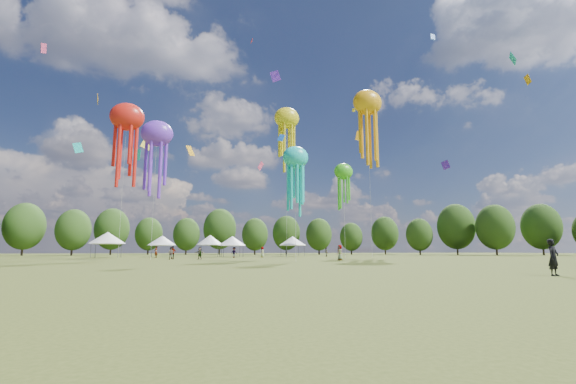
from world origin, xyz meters
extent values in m
plane|color=#384416|center=(0.00, 0.00, 0.00)|extent=(300.00, 300.00, 0.00)
imported|color=black|center=(8.86, -1.21, 0.87)|extent=(0.71, 0.55, 1.73)
imported|color=gray|center=(-8.61, 37.85, 0.81)|extent=(0.88, 0.73, 1.62)
imported|color=gray|center=(6.46, 49.94, 0.90)|extent=(0.87, 1.03, 1.79)
imported|color=gray|center=(19.94, 54.12, 0.87)|extent=(0.81, 0.96, 1.74)
imported|color=gray|center=(1.46, 49.04, 0.86)|extent=(1.29, 1.08, 1.73)
imported|color=gray|center=(-8.37, 40.35, 0.88)|extent=(1.08, 0.59, 1.75)
imported|color=gray|center=(-4.88, 38.02, 0.81)|extent=(1.50, 1.26, 1.62)
imported|color=gray|center=(-10.91, 50.97, 0.94)|extent=(0.68, 0.81, 1.89)
imported|color=gray|center=(11.23, 28.40, 0.92)|extent=(0.83, 1.04, 1.84)
cylinder|color=#47474C|center=(-20.57, 51.47, 1.09)|extent=(0.08, 0.08, 2.18)
cylinder|color=#47474C|center=(-20.57, 55.43, 1.09)|extent=(0.08, 0.08, 2.18)
cylinder|color=#47474C|center=(-16.61, 51.47, 1.09)|extent=(0.08, 0.08, 2.18)
cylinder|color=#47474C|center=(-16.61, 55.43, 1.09)|extent=(0.08, 0.08, 2.18)
cube|color=white|center=(-18.59, 53.45, 2.23)|extent=(4.36, 4.36, 0.10)
cone|color=white|center=(-18.59, 53.45, 3.21)|extent=(5.67, 5.67, 1.87)
cylinder|color=#47474C|center=(-11.92, 55.69, 0.99)|extent=(0.08, 0.08, 1.99)
cylinder|color=#47474C|center=(-11.92, 59.13, 0.99)|extent=(0.08, 0.08, 1.99)
cylinder|color=#47474C|center=(-8.48, 55.69, 0.99)|extent=(0.08, 0.08, 1.99)
cylinder|color=#47474C|center=(-8.48, 59.13, 0.99)|extent=(0.08, 0.08, 1.99)
cube|color=white|center=(-10.20, 57.41, 2.04)|extent=(3.84, 3.84, 0.10)
cone|color=white|center=(-10.20, 57.41, 2.94)|extent=(4.99, 4.99, 1.70)
cylinder|color=#47474C|center=(-3.38, 56.19, 1.06)|extent=(0.08, 0.08, 2.11)
cylinder|color=#47474C|center=(-3.38, 59.52, 1.06)|extent=(0.08, 0.08, 2.11)
cylinder|color=#47474C|center=(-0.05, 56.19, 1.06)|extent=(0.08, 0.08, 2.11)
cylinder|color=#47474C|center=(-0.05, 59.52, 1.06)|extent=(0.08, 0.08, 2.11)
cube|color=white|center=(-1.72, 57.86, 2.16)|extent=(3.72, 3.72, 0.10)
cone|color=white|center=(-1.72, 57.86, 3.12)|extent=(4.84, 4.84, 1.81)
cylinder|color=#47474C|center=(0.36, 53.95, 0.99)|extent=(0.08, 0.08, 1.97)
cylinder|color=#47474C|center=(0.36, 57.42, 0.99)|extent=(0.08, 0.08, 1.97)
cylinder|color=#47474C|center=(3.83, 53.95, 0.99)|extent=(0.08, 0.08, 1.97)
cylinder|color=#47474C|center=(3.83, 57.42, 0.99)|extent=(0.08, 0.08, 1.97)
cube|color=white|center=(2.09, 55.68, 2.02)|extent=(3.88, 3.88, 0.10)
cone|color=white|center=(2.09, 55.68, 2.92)|extent=(5.04, 5.04, 1.69)
cylinder|color=#47474C|center=(12.79, 56.89, 1.05)|extent=(0.08, 0.08, 2.09)
cylinder|color=#47474C|center=(12.79, 60.63, 1.05)|extent=(0.08, 0.08, 2.09)
cylinder|color=#47474C|center=(16.52, 56.89, 1.05)|extent=(0.08, 0.08, 2.09)
cylinder|color=#47474C|center=(16.52, 60.63, 1.05)|extent=(0.08, 0.08, 2.09)
cube|color=white|center=(14.66, 58.76, 2.14)|extent=(4.14, 4.14, 0.10)
cone|color=white|center=(14.66, 58.76, 3.09)|extent=(5.38, 5.38, 1.79)
ellipsoid|color=#702FD4|center=(-11.01, 36.70, 16.48)|extent=(4.11, 2.88, 3.49)
cylinder|color=beige|center=(-11.01, 36.70, 8.24)|extent=(0.03, 0.03, 16.48)
ellipsoid|color=yellow|center=(9.23, 44.54, 23.35)|extent=(4.30, 3.01, 3.65)
cylinder|color=beige|center=(9.23, 44.54, 11.68)|extent=(0.03, 0.03, 23.35)
ellipsoid|color=green|center=(17.09, 39.40, 13.57)|extent=(3.08, 2.16, 2.62)
cylinder|color=beige|center=(17.09, 39.40, 6.78)|extent=(0.03, 0.03, 13.57)
ellipsoid|color=red|center=(-15.97, 46.32, 21.57)|extent=(5.09, 3.56, 4.32)
cylinder|color=beige|center=(-15.97, 46.32, 10.79)|extent=(0.03, 0.03, 21.57)
ellipsoid|color=#17CAC8|center=(4.17, 24.10, 11.36)|extent=(2.90, 2.03, 2.47)
cylinder|color=beige|center=(4.17, 24.10, 5.68)|extent=(0.03, 0.03, 11.36)
ellipsoid|color=orange|center=(25.77, 46.71, 28.84)|extent=(5.70, 3.99, 4.85)
cylinder|color=beige|center=(25.77, 46.71, 14.42)|extent=(0.03, 0.03, 28.84)
cube|color=orange|center=(-5.83, 60.24, 20.47)|extent=(1.87, 1.52, 2.33)
cube|color=yellow|center=(27.84, 56.48, 31.09)|extent=(0.67, 0.43, 0.87)
cube|color=#1C6DFF|center=(7.19, 40.78, 18.64)|extent=(1.22, 0.73, 1.36)
cube|color=#17CAC8|center=(32.15, 20.40, 25.41)|extent=(0.86, 1.53, 1.71)
cube|color=orange|center=(39.51, 24.75, 25.48)|extent=(0.67, 1.23, 1.40)
cube|color=#17CAC8|center=(-16.41, 70.06, 21.34)|extent=(1.62, 1.87, 2.78)
cube|color=#FD4A85|center=(-23.27, 31.14, 23.65)|extent=(0.44, 1.19, 1.28)
cube|color=#702FD4|center=(6.41, 41.54, 29.10)|extent=(1.75, 0.72, 2.14)
cube|color=orange|center=(29.51, 57.56, 25.77)|extent=(1.82, 0.44, 2.17)
cube|color=green|center=(16.36, 67.43, 19.48)|extent=(0.42, 1.12, 1.43)
cube|color=#1C6DFF|center=(22.83, 23.65, 28.65)|extent=(0.69, 0.17, 0.86)
cube|color=#17CAC8|center=(-24.62, 56.26, 18.57)|extent=(1.74, 0.62, 2.08)
cube|color=#FD4A85|center=(4.68, 44.01, 14.67)|extent=(1.21, 0.80, 1.49)
cube|color=#702FD4|center=(32.01, 33.87, 14.40)|extent=(0.78, 1.28, 1.65)
cube|color=red|center=(4.80, 53.89, 41.87)|extent=(0.31, 0.69, 0.86)
cube|color=orange|center=(-18.05, 34.64, 19.60)|extent=(0.37, 1.18, 1.36)
cube|color=yellow|center=(-12.86, 46.66, 17.61)|extent=(2.00, 1.00, 2.31)
cylinder|color=#38281C|center=(-40.68, 85.49, 1.71)|extent=(0.44, 0.44, 3.41)
ellipsoid|color=#284517|center=(-40.68, 85.49, 6.61)|extent=(8.53, 8.53, 10.66)
cylinder|color=#38281C|center=(-30.60, 85.02, 1.53)|extent=(0.44, 0.44, 3.07)
ellipsoid|color=#284517|center=(-30.60, 85.02, 5.94)|extent=(7.66, 7.66, 9.58)
cylinder|color=#38281C|center=(-23.51, 93.33, 1.72)|extent=(0.44, 0.44, 3.43)
ellipsoid|color=#284517|center=(-23.51, 93.33, 6.65)|extent=(8.58, 8.58, 10.73)
cylinder|color=#38281C|center=(-14.76, 98.96, 1.47)|extent=(0.44, 0.44, 2.95)
ellipsoid|color=#284517|center=(-14.76, 98.96, 5.71)|extent=(7.37, 7.37, 9.21)
cylinder|color=#38281C|center=(-4.70, 95.06, 1.45)|extent=(0.44, 0.44, 2.89)
ellipsoid|color=#284517|center=(-4.70, 95.06, 5.61)|extent=(7.23, 7.23, 9.04)
cylinder|color=#38281C|center=(4.91, 99.49, 1.92)|extent=(0.44, 0.44, 3.84)
ellipsoid|color=#284517|center=(4.91, 99.49, 7.44)|extent=(9.60, 9.60, 11.99)
cylinder|color=#38281C|center=(13.19, 88.44, 1.42)|extent=(0.44, 0.44, 2.84)
ellipsoid|color=#284517|center=(13.19, 88.44, 5.51)|extent=(7.11, 7.11, 8.89)
cylinder|color=#38281C|center=(22.93, 91.04, 1.58)|extent=(0.44, 0.44, 3.16)
ellipsoid|color=#284517|center=(22.93, 91.04, 6.13)|extent=(7.91, 7.91, 9.88)
cylinder|color=#38281C|center=(30.69, 85.29, 1.44)|extent=(0.44, 0.44, 2.88)
ellipsoid|color=#284517|center=(30.69, 85.29, 5.59)|extent=(7.21, 7.21, 9.01)
cylinder|color=#38281C|center=(41.52, 87.24, 1.31)|extent=(0.44, 0.44, 2.63)
ellipsoid|color=#284517|center=(41.52, 87.24, 5.09)|extent=(6.57, 6.57, 8.22)
cylinder|color=#38281C|center=(50.52, 83.73, 1.56)|extent=(0.44, 0.44, 3.13)
ellipsoid|color=#284517|center=(50.52, 83.73, 6.06)|extent=(7.81, 7.81, 9.77)
cylinder|color=#38281C|center=(53.64, 71.81, 1.36)|extent=(0.44, 0.44, 2.72)
ellipsoid|color=#284517|center=(53.64, 71.81, 5.27)|extent=(6.80, 6.80, 8.50)
cylinder|color=#38281C|center=(62.96, 68.92, 1.90)|extent=(0.44, 0.44, 3.81)
ellipsoid|color=#284517|center=(62.96, 68.92, 7.38)|extent=(9.52, 9.52, 11.90)
cylinder|color=#38281C|center=(66.57, 59.80, 1.76)|extent=(0.44, 0.44, 3.51)
ellipsoid|color=#284517|center=(66.57, 59.80, 6.80)|extent=(8.78, 8.78, 10.97)
cylinder|color=#38281C|center=(79.39, 58.26, 1.82)|extent=(0.44, 0.44, 3.64)
ellipsoid|color=#284517|center=(79.39, 58.26, 7.05)|extent=(9.10, 9.10, 11.37)
camera|label=1|loc=(-8.54, -15.28, 1.20)|focal=23.98mm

